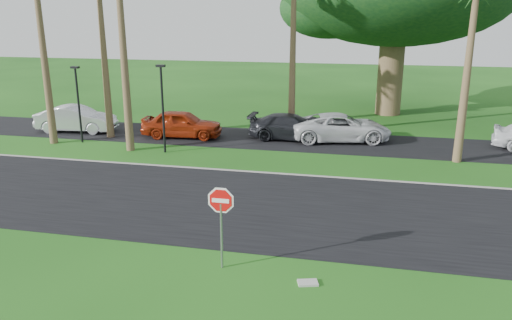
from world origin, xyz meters
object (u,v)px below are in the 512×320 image
object	(u,v)px
car_silver	(76,119)
stop_sign_near	(221,211)
car_minivan	(341,128)
car_dark	(292,127)
car_red	(182,124)

from	to	relation	value
car_silver	stop_sign_near	bearing A→B (deg)	-142.60
stop_sign_near	car_minivan	size ratio (longest dim) A/B	0.46
car_silver	car_minivan	world-z (taller)	car_silver
car_silver	car_minivan	bearing A→B (deg)	-91.25
stop_sign_near	car_minivan	world-z (taller)	stop_sign_near
stop_sign_near	car_minivan	distance (m)	16.26
car_silver	car_dark	size ratio (longest dim) A/B	0.96
car_silver	car_red	size ratio (longest dim) A/B	1.03
car_silver	car_minivan	size ratio (longest dim) A/B	0.86
car_red	car_minivan	size ratio (longest dim) A/B	0.84
car_minivan	car_silver	bearing A→B (deg)	82.54
car_silver	car_dark	distance (m)	13.50
car_silver	car_dark	xyz separation A→B (m)	(13.47, 0.87, -0.07)
stop_sign_near	car_dark	world-z (taller)	stop_sign_near
stop_sign_near	car_dark	bearing A→B (deg)	90.99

